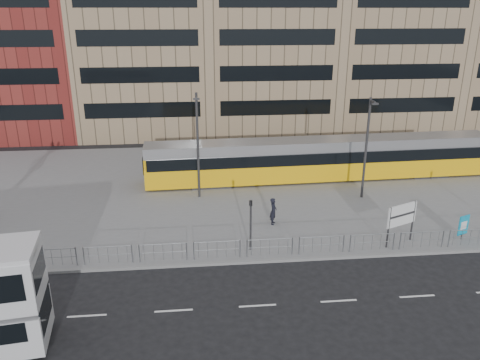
{
  "coord_description": "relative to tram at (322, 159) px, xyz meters",
  "views": [
    {
      "loc": [
        -4.72,
        -22.86,
        13.35
      ],
      "look_at": [
        -1.85,
        6.0,
        2.81
      ],
      "focal_mm": 35.0,
      "sensor_mm": 36.0,
      "label": 1
    }
  ],
  "objects": [
    {
      "name": "road_markings",
      "position": [
        -4.6,
        -17.06,
        -1.84
      ],
      "size": [
        62.0,
        0.12,
        0.01
      ],
      "primitive_type": "cube",
      "color": "white",
      "rests_on": "ground"
    },
    {
      "name": "kerb",
      "position": [
        -5.6,
        -13.01,
        -1.77
      ],
      "size": [
        64.0,
        0.25,
        0.17
      ],
      "primitive_type": "cube",
      "color": "gray",
      "rests_on": "ground"
    },
    {
      "name": "ground",
      "position": [
        -5.6,
        -13.06,
        -1.84
      ],
      "size": [
        120.0,
        120.0,
        0.0
      ],
      "primitive_type": "plane",
      "color": "black",
      "rests_on": "ground"
    },
    {
      "name": "pedestrian",
      "position": [
        -5.4,
        -8.36,
        -0.79
      ],
      "size": [
        0.62,
        0.76,
        1.8
      ],
      "primitive_type": "imported",
      "rotation": [
        0.0,
        0.0,
        1.25
      ],
      "color": "black",
      "rests_on": "plaza"
    },
    {
      "name": "tram",
      "position": [
        0.0,
        0.0,
        0.0
      ],
      "size": [
        28.75,
        3.78,
        3.38
      ],
      "rotation": [
        0.0,
        0.0,
        0.04
      ],
      "color": "#F7B60D",
      "rests_on": "plaza"
    },
    {
      "name": "ad_panel",
      "position": [
        5.74,
        -11.67,
        -0.78
      ],
      "size": [
        0.8,
        0.37,
        1.57
      ],
      "rotation": [
        0.0,
        0.0,
        0.39
      ],
      "color": "#2D2D30",
      "rests_on": "plaza"
    },
    {
      "name": "traffic_light_west",
      "position": [
        -7.3,
        -11.69,
        0.28
      ],
      "size": [
        0.21,
        0.24,
        3.1
      ],
      "rotation": [
        0.0,
        0.0,
        0.27
      ],
      "color": "#2D2D30",
      "rests_on": "plaza"
    },
    {
      "name": "lamp_post_east",
      "position": [
        1.99,
        -4.45,
        2.42
      ],
      "size": [
        0.45,
        1.04,
        7.5
      ],
      "color": "#2D2D30",
      "rests_on": "plaza"
    },
    {
      "name": "station_sign",
      "position": [
        1.66,
        -11.84,
        0.07
      ],
      "size": [
        2.07,
        0.96,
        2.55
      ],
      "rotation": [
        0.0,
        0.0,
        0.41
      ],
      "color": "#2D2D30",
      "rests_on": "plaza"
    },
    {
      "name": "lamp_post_west",
      "position": [
        -10.14,
        -3.13,
        2.58
      ],
      "size": [
        0.45,
        1.04,
        7.82
      ],
      "color": "#2D2D30",
      "rests_on": "plaza"
    },
    {
      "name": "plaza",
      "position": [
        -5.6,
        -1.06,
        -1.77
      ],
      "size": [
        64.0,
        24.0,
        0.15
      ],
      "primitive_type": "cube",
      "color": "slate",
      "rests_on": "ground"
    },
    {
      "name": "building_row",
      "position": [
        -4.06,
        21.21,
        11.07
      ],
      "size": [
        70.4,
        18.4,
        31.2
      ],
      "color": "maroon",
      "rests_on": "ground"
    },
    {
      "name": "pedestrian_barrier",
      "position": [
        -3.6,
        -12.56,
        -0.86
      ],
      "size": [
        32.07,
        0.07,
        1.1
      ],
      "color": "#94979C",
      "rests_on": "plaza"
    }
  ]
}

